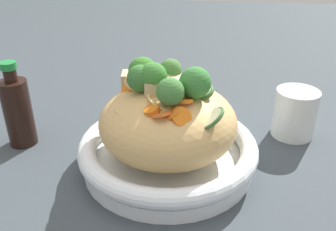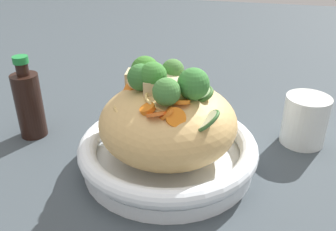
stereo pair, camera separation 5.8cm
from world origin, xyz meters
The scene contains 9 objects.
ground_plane centered at (0.00, 0.00, 0.00)m, with size 3.00×3.00×0.00m, color #384147.
serving_bowl centered at (0.00, 0.00, 0.03)m, with size 0.30×0.30×0.05m.
noodle_heap centered at (0.00, 0.00, 0.08)m, with size 0.22×0.22×0.12m.
broccoli_florets centered at (0.00, -0.01, 0.16)m, with size 0.13×0.14×0.06m.
carrot_coins centered at (0.04, 0.00, 0.13)m, with size 0.12×0.13×0.03m.
zucchini_slices centered at (-0.01, 0.05, 0.13)m, with size 0.19×0.10×0.04m.
chicken_chunks centered at (-0.02, -0.02, 0.14)m, with size 0.10×0.14×0.05m.
soy_sauce_bottle centered at (-0.04, -0.28, 0.07)m, with size 0.05×0.05×0.16m.
drinking_glass centered at (-0.13, 0.22, 0.05)m, with size 0.08×0.08×0.09m.
Camera 2 is at (0.50, 0.12, 0.37)m, focal length 39.15 mm.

